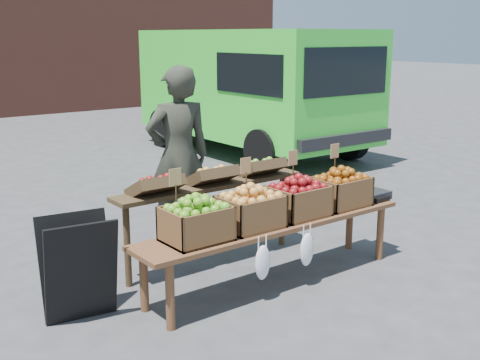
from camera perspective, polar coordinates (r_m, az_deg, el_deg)
ground at (r=4.76m, az=-4.80°, el=-13.50°), size 80.00×80.00×0.00m
delivery_van at (r=11.22m, az=1.10°, el=8.28°), size 2.37×5.06×2.25m
vendor at (r=6.29m, az=-5.85°, el=2.27°), size 0.78×0.61×1.87m
chalkboard_sign at (r=4.84m, az=-15.07°, el=-8.07°), size 0.59×0.38×0.83m
back_table at (r=5.75m, az=-2.70°, el=-3.04°), size 2.10×0.44×1.04m
display_bench at (r=5.39m, az=3.28°, el=-6.85°), size 2.70×0.56×0.57m
crate_golden_apples at (r=4.77m, az=-4.18°, el=-4.18°), size 0.50×0.40×0.28m
crate_russet_pears at (r=5.08m, az=1.00°, el=-3.03°), size 0.50×0.40×0.28m
crate_red_apples at (r=5.43m, az=5.53°, el=-2.00°), size 0.50×0.40×0.28m
crate_green_apples at (r=5.81m, az=9.50°, el=-1.09°), size 0.50×0.40×0.28m
weighing_scale at (r=6.14m, az=12.17°, el=-1.37°), size 0.34×0.30×0.08m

